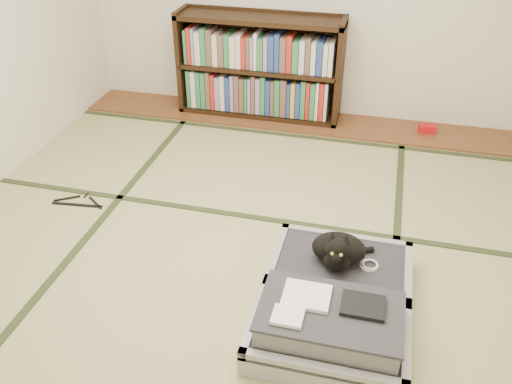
# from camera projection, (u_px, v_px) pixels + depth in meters

# --- Properties ---
(floor) EXTENTS (4.50, 4.50, 0.00)m
(floor) POSITION_uv_depth(u_px,v_px,m) (235.00, 252.00, 3.47)
(floor) COLOR tan
(floor) RESTS_ON ground
(wood_strip) EXTENTS (4.00, 0.50, 0.02)m
(wood_strip) POSITION_uv_depth(u_px,v_px,m) (294.00, 120.00, 5.09)
(wood_strip) COLOR brown
(wood_strip) RESTS_ON ground
(red_item) EXTENTS (0.15, 0.10, 0.07)m
(red_item) POSITION_uv_depth(u_px,v_px,m) (427.00, 128.00, 4.84)
(red_item) COLOR #B70E15
(red_item) RESTS_ON wood_strip
(room_shell) EXTENTS (4.50, 4.50, 4.50)m
(room_shell) POSITION_uv_depth(u_px,v_px,m) (229.00, 22.00, 2.67)
(room_shell) COLOR white
(room_shell) RESTS_ON ground
(tatami_borders) EXTENTS (4.00, 4.50, 0.01)m
(tatami_borders) POSITION_uv_depth(u_px,v_px,m) (254.00, 209.00, 3.87)
(tatami_borders) COLOR #2D381E
(tatami_borders) RESTS_ON ground
(bookcase) EXTENTS (1.51, 0.35, 0.97)m
(bookcase) POSITION_uv_depth(u_px,v_px,m) (260.00, 69.00, 4.98)
(bookcase) COLOR black
(bookcase) RESTS_ON wood_strip
(suitcase) EXTENTS (0.81, 1.07, 0.32)m
(suitcase) POSITION_uv_depth(u_px,v_px,m) (334.00, 305.00, 2.92)
(suitcase) COLOR #9D9DA1
(suitcase) RESTS_ON floor
(cat) EXTENTS (0.36, 0.36, 0.29)m
(cat) POSITION_uv_depth(u_px,v_px,m) (339.00, 250.00, 3.07)
(cat) COLOR black
(cat) RESTS_ON suitcase
(cable_coil) EXTENTS (0.11, 0.11, 0.03)m
(cable_coil) POSITION_uv_depth(u_px,v_px,m) (369.00, 265.00, 3.11)
(cable_coil) COLOR white
(cable_coil) RESTS_ON suitcase
(hanger) EXTENTS (0.39, 0.20, 0.01)m
(hanger) POSITION_uv_depth(u_px,v_px,m) (79.00, 202.00, 3.93)
(hanger) COLOR black
(hanger) RESTS_ON floor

